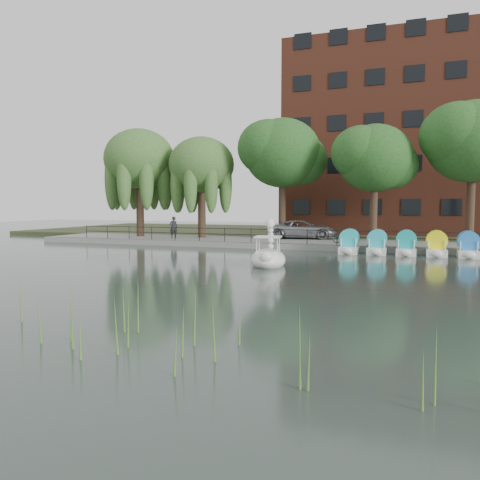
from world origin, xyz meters
The scene contains 17 objects.
ground_plane centered at (0.00, 0.00, 0.00)m, with size 120.00×120.00×0.00m, color #414E48.
promenade centered at (0.00, 16.00, 0.20)m, with size 40.00×6.00×0.40m, color gray.
kerb centered at (0.00, 13.05, 0.20)m, with size 40.00×0.25×0.40m, color gray.
land_strip centered at (0.00, 30.00, 0.18)m, with size 60.00×22.00×0.36m, color #47512D.
railing centered at (0.00, 13.25, 1.15)m, with size 32.00×0.05×1.00m.
apartment_building centered at (7.00, 29.97, 9.36)m, with size 20.00×10.07×18.00m.
willow_left centered at (-13.00, 16.50, 6.87)m, with size 5.88×5.88×9.01m.
willow_mid centered at (-7.50, 17.00, 6.25)m, with size 5.32×5.32×8.15m.
broadleaf_center centered at (-1.00, 18.00, 7.06)m, with size 6.00×6.00×9.25m.
broadleaf_right centered at (6.00, 17.50, 6.39)m, with size 5.40×5.40×8.32m.
broadleaf_far centered at (12.50, 18.50, 7.40)m, with size 6.30×6.30×9.71m.
minivan centered at (0.67, 18.24, 1.24)m, with size 6.03×2.77×1.68m, color gray.
bicycle centered at (4.29, 14.90, 0.90)m, with size 1.72×0.60×1.00m, color gray.
pedestrian centered at (-9.22, 15.31, 1.39)m, with size 0.71×0.48×1.98m, color black.
swan_boat centered at (1.83, 4.50, 0.51)m, with size 2.23×3.04×2.34m.
pedal_boat_row centered at (9.18, 12.10, 0.61)m, with size 9.65×1.70×1.40m.
reed_bank centered at (2.00, -9.50, 0.60)m, with size 24.00×2.40×1.20m.
Camera 1 is at (8.40, -17.94, 3.07)m, focal length 35.00 mm.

